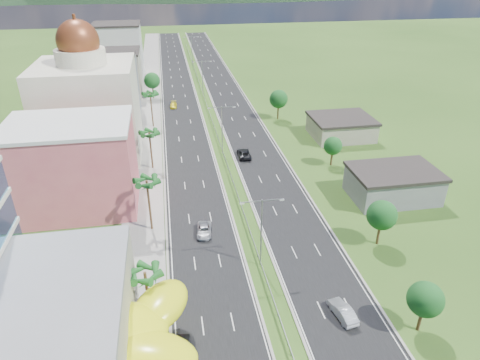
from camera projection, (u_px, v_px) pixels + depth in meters
ground at (277, 316)px, 53.14m from camera, size 500.00×500.00×0.00m
road_left at (180, 102)px, 130.36m from camera, size 11.00×260.00×0.04m
road_right at (229, 99)px, 132.65m from camera, size 11.00×260.00×0.04m
sidewalk_left at (149, 103)px, 128.90m from camera, size 7.00×260.00×0.12m
median_guardrail at (211, 118)px, 115.54m from camera, size 0.10×216.06×0.76m
streetlight_median_b at (261, 226)px, 58.70m from camera, size 6.04×0.25×11.00m
streetlight_median_c at (222, 125)px, 93.53m from camera, size 6.04×0.25×11.00m
streetlight_median_d at (202, 75)px, 132.72m from camera, size 6.04×0.25×11.00m
streetlight_median_e at (192, 47)px, 171.91m from camera, size 6.04×0.25×11.00m
lime_canopy at (102, 334)px, 44.27m from camera, size 18.00×15.00×7.40m
pink_shophouse at (74, 167)px, 73.23m from camera, size 20.00×15.00×15.00m
domed_building at (89, 105)px, 91.46m from camera, size 20.00×20.00×28.70m
midrise_grey at (107, 88)px, 114.95m from camera, size 16.00×15.00×16.00m
midrise_beige at (115, 74)px, 134.81m from camera, size 16.00×15.00×13.00m
midrise_white at (119, 51)px, 153.67m from camera, size 16.00×15.00×18.00m
shed_near at (393, 185)px, 78.01m from camera, size 15.00×10.00×5.00m
shed_far at (341, 128)px, 104.59m from camera, size 14.00×12.00×4.40m
palm_tree_b at (145, 275)px, 49.22m from camera, size 3.60×3.60×8.10m
palm_tree_c at (147, 183)px, 65.96m from camera, size 3.60×3.60×9.60m
palm_tree_d at (149, 135)px, 86.44m from camera, size 3.60×3.60×8.60m
palm_tree_e at (150, 95)px, 107.85m from camera, size 3.60×3.60×9.40m
leafy_tree_lfar at (152, 81)px, 130.90m from camera, size 4.90×4.90×8.05m
leafy_tree_ra at (425, 299)px, 49.00m from camera, size 4.20×4.20×6.90m
leafy_tree_rb at (382, 215)px, 64.07m from camera, size 4.55×4.55×7.47m
leafy_tree_rc at (333, 146)px, 89.29m from camera, size 3.85×3.85×6.33m
leafy_tree_rd at (279, 99)px, 114.24m from camera, size 4.90×4.90×8.05m
car_dark_left at (181, 352)px, 47.41m from camera, size 2.28×4.71×1.49m
car_silver_mid_left at (204, 230)px, 68.39m from camera, size 2.82×5.12×1.36m
car_yellow_far_left at (173, 105)px, 125.31m from camera, size 2.17×4.74×1.35m
car_silver_right at (343, 311)px, 52.68m from camera, size 2.55×5.16×1.63m
car_dark_far_right at (244, 153)px, 94.49m from camera, size 2.80×5.79×1.59m
motorcycle at (178, 333)px, 49.86m from camera, size 0.95×2.12×1.31m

